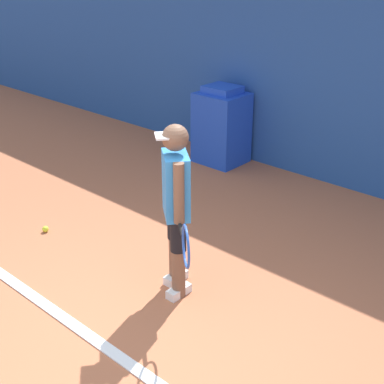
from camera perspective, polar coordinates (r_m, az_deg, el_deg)
The scene contains 6 objects.
ground_plane at distance 4.27m, azimuth -8.67°, elevation -17.07°, with size 24.00×24.00×0.00m, color #B76642.
back_wall at distance 6.68m, azimuth 18.90°, elevation 11.61°, with size 24.00×0.10×2.91m.
court_baseline at distance 4.28m, azimuth -8.21°, elevation -16.74°, with size 21.60×0.10×0.01m.
tennis_player at distance 4.49m, azimuth -1.68°, elevation -1.33°, with size 0.79×0.68×1.55m.
tennis_ball at distance 6.03m, azimuth -15.36°, elevation -3.83°, with size 0.07×0.07×0.07m.
covered_chair at distance 7.57m, azimuth 3.16°, elevation 7.01°, with size 0.65×0.58×1.10m.
Camera 1 is at (2.55, -1.93, 2.83)m, focal length 50.00 mm.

